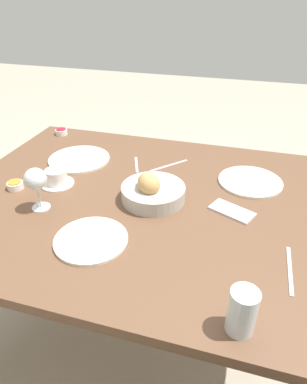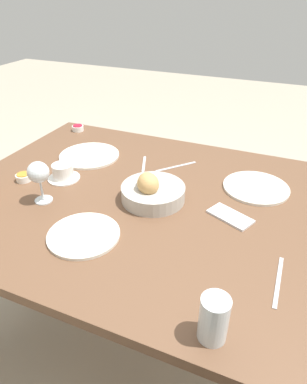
% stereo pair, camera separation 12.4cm
% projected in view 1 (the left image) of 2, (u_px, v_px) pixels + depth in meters
% --- Properties ---
extents(ground_plane, '(10.00, 10.00, 0.00)m').
position_uv_depth(ground_plane, '(144.00, 326.00, 1.65)').
color(ground_plane, '#A89E89').
extents(dining_table, '(1.40, 1.09, 0.74)m').
position_uv_depth(dining_table, '(141.00, 216.00, 1.31)').
color(dining_table, brown).
rests_on(dining_table, ground_plane).
extents(bread_basket, '(0.23, 0.23, 0.12)m').
position_uv_depth(bread_basket, '(152.00, 190.00, 1.23)').
color(bread_basket, '#B2ADA3').
rests_on(bread_basket, dining_table).
extents(plate_near_left, '(0.25, 0.25, 0.01)m').
position_uv_depth(plate_near_left, '(250.00, 181.00, 1.35)').
color(plate_near_left, silver).
rests_on(plate_near_left, dining_table).
extents(plate_near_right, '(0.27, 0.27, 0.01)m').
position_uv_depth(plate_near_right, '(79.00, 159.00, 1.52)').
color(plate_near_right, silver).
rests_on(plate_near_right, dining_table).
extents(plate_far_center, '(0.23, 0.23, 0.01)m').
position_uv_depth(plate_far_center, '(91.00, 240.00, 1.05)').
color(plate_far_center, silver).
rests_on(plate_far_center, dining_table).
extents(water_tumbler, '(0.07, 0.07, 0.12)m').
position_uv_depth(water_tumbler, '(242.00, 311.00, 0.76)').
color(water_tumbler, silver).
rests_on(water_tumbler, dining_table).
extents(wine_glass, '(0.08, 0.08, 0.16)m').
position_uv_depth(wine_glass, '(36.00, 180.00, 1.14)').
color(wine_glass, silver).
rests_on(wine_glass, dining_table).
extents(coffee_cup, '(0.13, 0.13, 0.06)m').
position_uv_depth(coffee_cup, '(56.00, 178.00, 1.33)').
color(coffee_cup, white).
rests_on(coffee_cup, dining_table).
extents(jam_bowl_berry, '(0.06, 0.06, 0.03)m').
position_uv_depth(jam_bowl_berry, '(61.00, 132.00, 1.77)').
color(jam_bowl_berry, white).
rests_on(jam_bowl_berry, dining_table).
extents(jam_bowl_honey, '(0.06, 0.06, 0.03)m').
position_uv_depth(jam_bowl_honey, '(15.00, 185.00, 1.31)').
color(jam_bowl_honey, white).
rests_on(jam_bowl_honey, dining_table).
extents(fork_silver, '(0.14, 0.15, 0.00)m').
position_uv_depth(fork_silver, '(169.00, 166.00, 1.48)').
color(fork_silver, '#B7B7BC').
rests_on(fork_silver, dining_table).
extents(knife_silver, '(0.01, 0.19, 0.00)m').
position_uv_depth(knife_silver, '(290.00, 270.00, 0.95)').
color(knife_silver, '#B7B7BC').
rests_on(knife_silver, dining_table).
extents(spoon_coffee, '(0.06, 0.14, 0.00)m').
position_uv_depth(spoon_coffee, '(136.00, 165.00, 1.48)').
color(spoon_coffee, '#B7B7BC').
rests_on(spoon_coffee, dining_table).
extents(cell_phone, '(0.17, 0.13, 0.01)m').
position_uv_depth(cell_phone, '(232.00, 212.00, 1.18)').
color(cell_phone, silver).
rests_on(cell_phone, dining_table).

